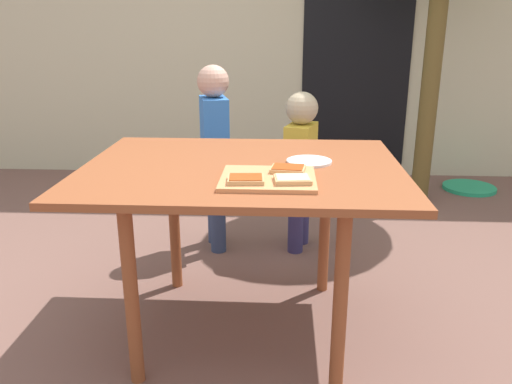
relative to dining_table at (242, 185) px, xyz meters
The scene contains 11 objects.
ground_plane 0.67m from the dining_table, ahead, with size 16.00×16.00×0.00m, color brown.
house_door 2.64m from the dining_table, 73.06° to the left, with size 0.90×0.02×2.00m, color black.
dining_table is the anchor object (origin of this frame).
cutting_board 0.25m from the dining_table, 62.36° to the right, with size 0.34×0.30×0.02m, color tan.
pizza_slice_far_right 0.25m from the dining_table, 36.98° to the right, with size 0.14×0.12×0.02m.
pizza_slice_near_left 0.30m from the dining_table, 82.76° to the right, with size 0.13×0.11×0.02m.
pizza_slice_near_right 0.35m from the dining_table, 54.03° to the right, with size 0.13×0.11×0.02m.
plate_white_right 0.29m from the dining_table, 11.63° to the left, with size 0.18×0.18×0.01m, color white.
child_left 0.91m from the dining_table, 104.67° to the left, with size 0.20×0.27×1.08m.
child_right 0.94m from the dining_table, 73.64° to the left, with size 0.20×0.27×0.93m.
garden_hose_coil 2.78m from the dining_table, 51.37° to the left, with size 0.42×0.42×0.03m, color #23A26D.
Camera 1 is at (0.16, -1.98, 1.28)m, focal length 36.04 mm.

